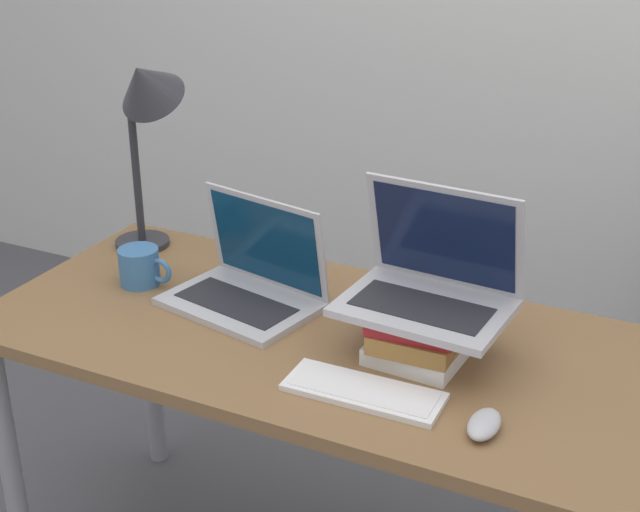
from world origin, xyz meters
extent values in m
cube|color=brown|center=(0.00, 0.34, 0.72)|extent=(1.57, 0.68, 0.03)
cylinder|color=gray|center=(-0.73, 0.06, 0.35)|extent=(0.05, 0.05, 0.70)
cylinder|color=gray|center=(-0.73, 0.62, 0.35)|extent=(0.05, 0.05, 0.70)
cube|color=#B2B2B7|center=(-0.26, 0.37, 0.74)|extent=(0.37, 0.29, 0.02)
cube|color=#232328|center=(-0.27, 0.35, 0.75)|extent=(0.29, 0.17, 0.00)
cube|color=#B2B2B7|center=(-0.24, 0.46, 0.86)|extent=(0.34, 0.11, 0.23)
cube|color=#0A2D4C|center=(-0.24, 0.46, 0.86)|extent=(0.30, 0.09, 0.20)
cube|color=white|center=(0.18, 0.35, 0.75)|extent=(0.19, 0.22, 0.04)
cube|color=olive|center=(0.18, 0.35, 0.79)|extent=(0.17, 0.23, 0.04)
cube|color=maroon|center=(0.17, 0.35, 0.82)|extent=(0.19, 0.22, 0.03)
cube|color=#B2B2B7|center=(0.18, 0.34, 0.84)|extent=(0.34, 0.26, 0.02)
cube|color=#232328|center=(0.18, 0.33, 0.85)|extent=(0.28, 0.14, 0.00)
cube|color=#B2B2B7|center=(0.19, 0.43, 0.97)|extent=(0.33, 0.09, 0.23)
cube|color=#0F1938|center=(0.18, 0.43, 0.97)|extent=(0.30, 0.08, 0.20)
cube|color=white|center=(0.13, 0.16, 0.74)|extent=(0.31, 0.12, 0.01)
cube|color=silver|center=(0.13, 0.16, 0.75)|extent=(0.28, 0.09, 0.00)
ellipsoid|color=#B2B2B7|center=(0.37, 0.14, 0.75)|extent=(0.06, 0.10, 0.03)
cylinder|color=teal|center=(-0.54, 0.37, 0.78)|extent=(0.10, 0.10, 0.09)
torus|color=teal|center=(-0.48, 0.37, 0.78)|extent=(0.06, 0.01, 0.06)
cylinder|color=#28282D|center=(-0.67, 0.56, 0.74)|extent=(0.14, 0.14, 0.01)
cylinder|color=#28282D|center=(-0.67, 0.56, 0.94)|extent=(0.02, 0.02, 0.38)
cone|color=#28282D|center=(-0.59, 0.52, 1.18)|extent=(0.16, 0.19, 0.17)
camera|label=1|loc=(0.68, -1.16, 1.66)|focal=50.00mm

